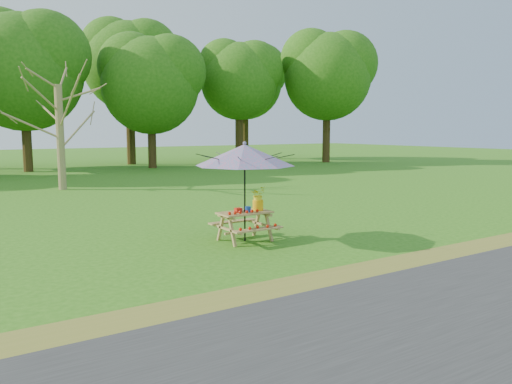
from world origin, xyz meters
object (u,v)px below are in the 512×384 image
picnic_table (245,227)px  flower_bucket (258,198)px  bare_tree (56,40)px  patio_umbrella (245,155)px

picnic_table → flower_bucket: (0.36, 0.01, 0.64)m
bare_tree → picnic_table: bare_tree is taller
bare_tree → picnic_table: size_ratio=7.63×
bare_tree → patio_umbrella: size_ratio=4.05×
picnic_table → patio_umbrella: size_ratio=0.53×
bare_tree → flower_bucket: bearing=-82.1°
bare_tree → picnic_table: 13.79m
bare_tree → patio_umbrella: (1.38, -12.43, -4.17)m
flower_bucket → patio_umbrella: bearing=-179.0°
patio_umbrella → bare_tree: bearing=96.3°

